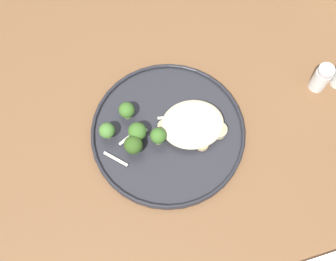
% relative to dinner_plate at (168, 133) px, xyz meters
% --- Properties ---
extents(ground, '(6.00, 6.00, 0.00)m').
position_rel_dinner_plate_xyz_m(ground, '(0.03, 0.05, -0.75)').
color(ground, '#2D2B28').
extents(wooden_dining_table, '(1.40, 1.00, 0.74)m').
position_rel_dinner_plate_xyz_m(wooden_dining_table, '(0.03, 0.05, -0.09)').
color(wooden_dining_table, brown).
rests_on(wooden_dining_table, ground).
extents(dinner_plate, '(0.29, 0.29, 0.02)m').
position_rel_dinner_plate_xyz_m(dinner_plate, '(0.00, 0.00, 0.00)').
color(dinner_plate, '#232328').
rests_on(dinner_plate, wooden_dining_table).
extents(noodle_bed, '(0.12, 0.10, 0.03)m').
position_rel_dinner_plate_xyz_m(noodle_bed, '(0.05, 0.00, 0.02)').
color(noodle_bed, beige).
rests_on(noodle_bed, dinner_plate).
extents(seared_scallop_right_edge, '(0.02, 0.02, 0.01)m').
position_rel_dinner_plate_xyz_m(seared_scallop_right_edge, '(-0.01, 0.01, 0.01)').
color(seared_scallop_right_edge, beige).
rests_on(seared_scallop_right_edge, dinner_plate).
extents(seared_scallop_tilted_round, '(0.03, 0.03, 0.02)m').
position_rel_dinner_plate_xyz_m(seared_scallop_tilted_round, '(0.04, -0.02, 0.01)').
color(seared_scallop_tilted_round, '#DBB77A').
rests_on(seared_scallop_tilted_round, dinner_plate).
extents(seared_scallop_front_small, '(0.03, 0.03, 0.02)m').
position_rel_dinner_plate_xyz_m(seared_scallop_front_small, '(0.09, -0.02, 0.01)').
color(seared_scallop_front_small, beige).
rests_on(seared_scallop_front_small, dinner_plate).
extents(seared_scallop_on_noodles, '(0.03, 0.03, 0.01)m').
position_rel_dinner_plate_xyz_m(seared_scallop_on_noodles, '(0.06, 0.02, 0.01)').
color(seared_scallop_on_noodles, '#E5C689').
rests_on(seared_scallop_on_noodles, dinner_plate).
extents(seared_scallop_half_hidden, '(0.02, 0.02, 0.01)m').
position_rel_dinner_plate_xyz_m(seared_scallop_half_hidden, '(0.06, -0.04, 0.01)').
color(seared_scallop_half_hidden, '#E5C689').
rests_on(seared_scallop_half_hidden, dinner_plate).
extents(seared_scallop_large_seared, '(0.02, 0.02, 0.01)m').
position_rel_dinner_plate_xyz_m(seared_scallop_large_seared, '(0.05, 0.00, 0.01)').
color(seared_scallop_large_seared, '#E5C689').
rests_on(seared_scallop_large_seared, dinner_plate).
extents(broccoli_floret_beside_noodles, '(0.03, 0.03, 0.05)m').
position_rel_dinner_plate_xyz_m(broccoli_floret_beside_noodles, '(-0.06, 0.00, 0.03)').
color(broccoli_floret_beside_noodles, '#7A994C').
rests_on(broccoli_floret_beside_noodles, dinner_plate).
extents(broccoli_floret_near_rim, '(0.03, 0.03, 0.04)m').
position_rel_dinner_plate_xyz_m(broccoli_floret_near_rim, '(-0.02, -0.01, 0.03)').
color(broccoli_floret_near_rim, '#89A356').
rests_on(broccoli_floret_near_rim, dinner_plate).
extents(broccoli_floret_rear_charred, '(0.03, 0.03, 0.05)m').
position_rel_dinner_plate_xyz_m(broccoli_floret_rear_charred, '(-0.07, -0.02, 0.03)').
color(broccoli_floret_rear_charred, '#7A994C').
rests_on(broccoli_floret_rear_charred, dinner_plate).
extents(broccoli_floret_center_pile, '(0.03, 0.03, 0.04)m').
position_rel_dinner_plate_xyz_m(broccoli_floret_center_pile, '(-0.07, 0.05, 0.03)').
color(broccoli_floret_center_pile, '#7A994C').
rests_on(broccoli_floret_center_pile, dinner_plate).
extents(broccoli_floret_left_leaning, '(0.03, 0.03, 0.04)m').
position_rel_dinner_plate_xyz_m(broccoli_floret_left_leaning, '(-0.11, 0.01, 0.03)').
color(broccoli_floret_left_leaning, '#7A994C').
rests_on(broccoli_floret_left_leaning, dinner_plate).
extents(onion_sliver_curled_piece, '(0.04, 0.04, 0.00)m').
position_rel_dinner_plate_xyz_m(onion_sliver_curled_piece, '(-0.10, -0.04, 0.01)').
color(onion_sliver_curled_piece, silver).
rests_on(onion_sliver_curled_piece, dinner_plate).
extents(onion_sliver_long_sliver, '(0.04, 0.01, 0.00)m').
position_rel_dinner_plate_xyz_m(onion_sliver_long_sliver, '(0.00, 0.03, 0.01)').
color(onion_sliver_long_sliver, silver).
rests_on(onion_sliver_long_sliver, dinner_plate).
extents(onion_sliver_pale_crescent, '(0.04, 0.02, 0.00)m').
position_rel_dinner_plate_xyz_m(onion_sliver_pale_crescent, '(-0.08, 0.00, 0.01)').
color(onion_sliver_pale_crescent, silver).
rests_on(onion_sliver_pale_crescent, dinner_plate).
extents(onion_sliver_short_strip, '(0.03, 0.03, 0.00)m').
position_rel_dinner_plate_xyz_m(onion_sliver_short_strip, '(-0.05, -0.00, 0.01)').
color(onion_sliver_short_strip, silver).
rests_on(onion_sliver_short_strip, dinner_plate).
extents(salt_shaker, '(0.03, 0.03, 0.07)m').
position_rel_dinner_plate_xyz_m(salt_shaker, '(0.31, 0.05, 0.02)').
color(salt_shaker, white).
rests_on(salt_shaker, wooden_dining_table).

